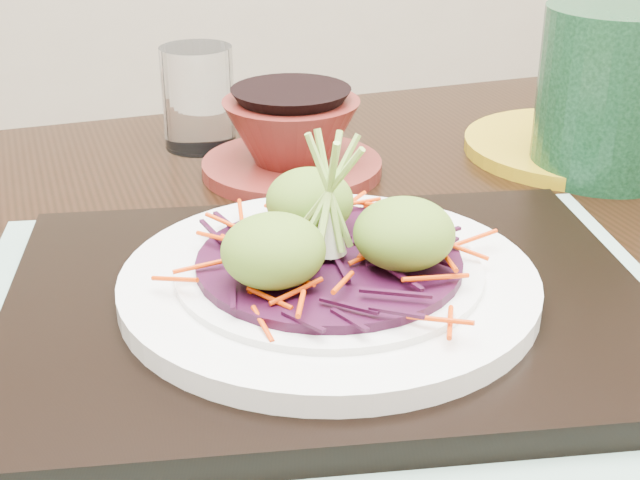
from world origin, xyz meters
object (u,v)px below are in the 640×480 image
object	(u,v)px
yellow_plate	(576,147)
dining_table	(333,397)
water_glass	(198,98)
green_jar	(611,93)
terracotta_bowl_set	(292,141)
serving_tray	(329,305)
white_plate	(329,281)

from	to	relation	value
yellow_plate	dining_table	bearing A→B (deg)	-149.42
water_glass	green_jar	bearing A→B (deg)	-27.77
water_glass	terracotta_bowl_set	bearing A→B (deg)	-55.55
dining_table	serving_tray	distance (m)	0.14
white_plate	green_jar	size ratio (longest dim) A/B	1.75
white_plate	yellow_plate	bearing A→B (deg)	36.49
white_plate	water_glass	distance (m)	0.38
serving_tray	terracotta_bowl_set	world-z (taller)	terracotta_bowl_set
serving_tray	terracotta_bowl_set	size ratio (longest dim) A/B	2.06
water_glass	yellow_plate	size ratio (longest dim) A/B	0.46
white_plate	yellow_plate	world-z (taller)	white_plate
white_plate	green_jar	bearing A→B (deg)	30.38
dining_table	water_glass	bearing A→B (deg)	95.45
yellow_plate	terracotta_bowl_set	bearing A→B (deg)	174.65
yellow_plate	green_jar	bearing A→B (deg)	-97.52
green_jar	serving_tray	bearing A→B (deg)	-149.62
terracotta_bowl_set	yellow_plate	xyz separation A→B (m)	(0.29, -0.03, -0.03)
terracotta_bowl_set	serving_tray	bearing A→B (deg)	-100.09
serving_tray	white_plate	xyz separation A→B (m)	(0.00, 0.00, 0.02)
yellow_plate	water_glass	bearing A→B (deg)	160.26
water_glass	terracotta_bowl_set	world-z (taller)	water_glass
serving_tray	green_jar	xyz separation A→B (m)	(0.33, 0.19, 0.06)
water_glass	terracotta_bowl_set	distance (m)	0.12
water_glass	green_jar	size ratio (longest dim) A/B	0.66
dining_table	water_glass	xyz separation A→B (m)	(-0.04, 0.31, 0.16)
dining_table	serving_tray	world-z (taller)	serving_tray
terracotta_bowl_set	green_jar	size ratio (longest dim) A/B	1.31
dining_table	yellow_plate	bearing A→B (deg)	27.90
serving_tray	yellow_plate	bearing A→B (deg)	45.96
white_plate	serving_tray	bearing A→B (deg)	-90.00
dining_table	yellow_plate	size ratio (longest dim) A/B	6.11
white_plate	water_glass	bearing A→B (deg)	93.09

